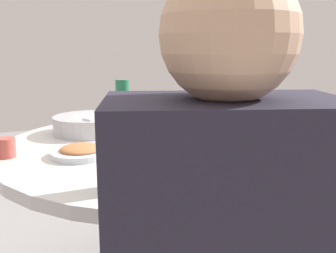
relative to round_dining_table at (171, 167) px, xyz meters
name	(u,v)px	position (x,y,z in m)	size (l,w,h in m)	color
round_dining_table	(171,167)	(0.00, 0.00, 0.00)	(1.35, 1.35, 0.73)	#99999E
rice_bowl	(90,124)	(0.29, 0.27, 0.15)	(0.31, 0.31, 0.08)	#B2B5BA
soup_bowl	(268,156)	(-0.41, -0.15, 0.14)	(0.27, 0.29, 0.07)	white
dish_noodles	(270,137)	(-0.14, -0.37, 0.12)	(0.22, 0.22, 0.04)	silver
dish_tofu_braise	(81,151)	(-0.06, 0.37, 0.12)	(0.21, 0.21, 0.04)	silver
dish_eggplant	(235,122)	(0.16, -0.41, 0.12)	(0.23, 0.23, 0.05)	white
dish_greens	(166,114)	(0.47, -0.18, 0.13)	(0.24, 0.24, 0.06)	silver
dish_shrimp	(170,155)	(-0.23, 0.11, 0.12)	(0.21, 0.21, 0.04)	silver
green_bottle	(124,146)	(-0.42, 0.32, 0.22)	(0.08, 0.08, 0.29)	#277C51
tea_cup_near	(91,117)	(0.52, 0.21, 0.13)	(0.07, 0.07, 0.06)	#D1563E
tea_cup_far	(6,148)	(0.02, 0.61, 0.14)	(0.06, 0.06, 0.07)	#C04E44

